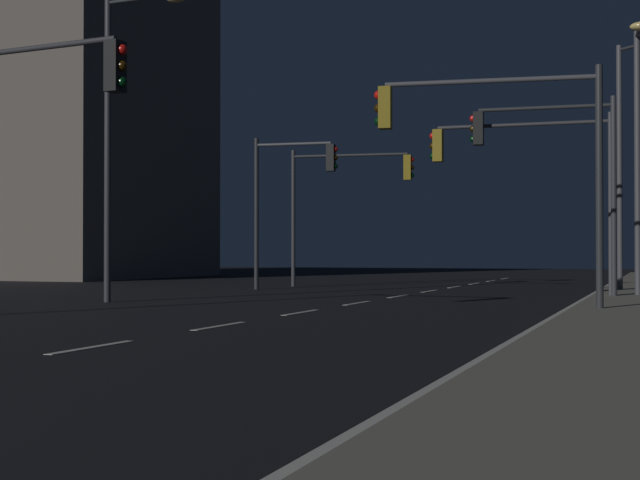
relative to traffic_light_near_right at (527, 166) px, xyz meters
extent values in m
plane|color=black|center=(-3.86, -7.35, -3.83)|extent=(112.00, 112.00, 0.00)
cube|color=gray|center=(3.18, -7.35, -3.76)|extent=(2.77, 77.00, 0.14)
cube|color=silver|center=(-3.86, -15.85, -3.82)|extent=(0.14, 2.00, 0.01)
cube|color=silver|center=(-3.86, -11.85, -3.82)|extent=(0.14, 2.00, 0.01)
cube|color=silver|center=(-3.86, -7.85, -3.82)|extent=(0.14, 2.00, 0.01)
cube|color=silver|center=(-3.86, -3.85, -3.82)|extent=(0.14, 2.00, 0.01)
cube|color=silver|center=(-3.86, 0.15, -3.82)|extent=(0.14, 2.00, 0.01)
cube|color=silver|center=(-3.86, 4.15, -3.82)|extent=(0.14, 2.00, 0.01)
cube|color=silver|center=(-3.86, 8.15, -3.82)|extent=(0.14, 2.00, 0.01)
cube|color=silver|center=(-3.86, 12.15, -3.82)|extent=(0.14, 2.00, 0.01)
cube|color=silver|center=(-3.86, 16.15, -3.82)|extent=(0.14, 2.00, 0.01)
cube|color=silver|center=(-3.86, 20.15, -3.82)|extent=(0.14, 2.00, 0.01)
cube|color=silver|center=(1.55, -2.35, -3.82)|extent=(0.14, 53.00, 0.01)
cylinder|color=#4C4C51|center=(2.32, 0.11, -1.12)|extent=(0.16, 0.16, 5.13)
cylinder|color=#38383D|center=(-0.12, -0.01, 1.19)|extent=(4.88, 0.35, 0.11)
cube|color=olive|center=(-2.56, -0.12, 0.67)|extent=(0.30, 0.35, 0.95)
sphere|color=red|center=(-2.72, -0.13, 0.97)|extent=(0.20, 0.20, 0.20)
sphere|color=black|center=(-2.72, -0.13, 0.67)|extent=(0.20, 0.20, 0.20)
sphere|color=black|center=(-2.72, -0.13, 0.37)|extent=(0.20, 0.20, 0.20)
cylinder|color=#2D3033|center=(-10.10, 3.52, -1.10)|extent=(0.16, 0.16, 5.46)
cylinder|color=#4C4C51|center=(-8.72, 3.66, 1.39)|extent=(2.77, 0.39, 0.11)
cube|color=black|center=(-7.34, 3.80, 0.86)|extent=(0.31, 0.37, 0.95)
sphere|color=red|center=(-7.19, 3.82, 1.16)|extent=(0.20, 0.20, 0.20)
sphere|color=black|center=(-7.19, 3.82, 0.86)|extent=(0.20, 0.20, 0.20)
sphere|color=black|center=(-7.19, 3.82, 0.56)|extent=(0.20, 0.20, 0.20)
cylinder|color=#38383D|center=(2.39, -0.09, -0.91)|extent=(0.16, 0.16, 5.55)
cylinder|color=#2D3033|center=(0.54, -0.23, 1.61)|extent=(3.71, 0.40, 0.11)
cube|color=black|center=(-1.31, -0.38, 1.09)|extent=(0.31, 0.36, 0.95)
sphere|color=red|center=(-1.47, -0.39, 1.39)|extent=(0.20, 0.20, 0.20)
sphere|color=black|center=(-1.47, -0.39, 1.09)|extent=(0.20, 0.20, 0.20)
sphere|color=black|center=(-1.47, -0.39, 0.79)|extent=(0.20, 0.20, 0.20)
cylinder|color=#38383D|center=(-9.92, 6.62, -1.16)|extent=(0.16, 0.16, 5.34)
cylinder|color=#2D3033|center=(-7.68, 6.88, 1.26)|extent=(4.49, 0.63, 0.11)
cube|color=olive|center=(-5.44, 7.15, 0.74)|extent=(0.32, 0.37, 0.95)
sphere|color=red|center=(-5.29, 7.16, 1.04)|extent=(0.20, 0.20, 0.20)
sphere|color=black|center=(-5.29, 7.16, 0.74)|extent=(0.20, 0.20, 0.20)
sphere|color=black|center=(-5.29, 7.16, 0.44)|extent=(0.20, 0.20, 0.20)
cylinder|color=#2D3033|center=(2.40, -6.18, -1.06)|extent=(0.16, 0.16, 5.26)
cylinder|color=#4C4C51|center=(0.09, -6.49, 1.32)|extent=(4.63, 0.74, 0.11)
cube|color=olive|center=(-2.22, -6.81, 0.79)|extent=(0.32, 0.37, 0.95)
sphere|color=red|center=(-2.37, -6.83, 1.09)|extent=(0.20, 0.20, 0.20)
sphere|color=black|center=(-2.37, -6.83, 0.79)|extent=(0.20, 0.20, 0.20)
sphere|color=black|center=(-2.37, -6.83, 0.49)|extent=(0.20, 0.20, 0.20)
cylinder|color=#38383D|center=(-8.01, -12.09, 1.48)|extent=(4.42, 0.48, 0.11)
cube|color=black|center=(-5.81, -12.28, 0.96)|extent=(0.31, 0.36, 0.95)
sphere|color=red|center=(-5.66, -12.29, 1.26)|extent=(0.20, 0.20, 0.20)
sphere|color=black|center=(-5.66, -12.29, 0.96)|extent=(0.20, 0.20, 0.20)
sphere|color=black|center=(-5.66, -12.29, 0.66)|extent=(0.20, 0.20, 0.20)
cylinder|color=#4C4C51|center=(3.00, 0.76, 0.06)|extent=(0.18, 0.18, 7.48)
cylinder|color=#4C4C51|center=(3.07, -0.08, 3.65)|extent=(0.23, 1.69, 0.10)
cylinder|color=#4C4C51|center=(2.35, 4.55, 0.28)|extent=(0.18, 0.18, 7.93)
cylinder|color=#38383D|center=(-10.35, -5.64, 0.29)|extent=(0.18, 0.18, 8.23)
cube|color=#6B6056|center=(-29.12, 14.99, 8.98)|extent=(16.78, 13.66, 25.61)
camera|label=1|loc=(3.72, -26.98, -2.48)|focal=52.03mm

